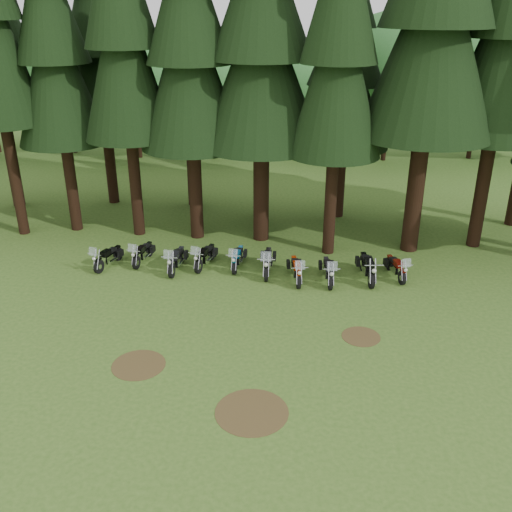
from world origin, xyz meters
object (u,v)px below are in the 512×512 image
object	(u,v)px
motorcycle_1	(143,254)
motorcycle_4	(238,258)
motorcycle_8	(367,268)
motorcycle_0	(108,258)
motorcycle_2	(176,260)
motorcycle_3	(205,257)
motorcycle_5	(267,262)
motorcycle_7	(328,271)
motorcycle_6	(296,270)
motorcycle_9	(396,268)

from	to	relation	value
motorcycle_1	motorcycle_4	xyz separation A→B (m)	(4.42, -0.11, 0.01)
motorcycle_8	motorcycle_1	bearing A→B (deg)	168.36
motorcycle_0	motorcycle_2	distance (m)	3.17
motorcycle_3	motorcycle_5	world-z (taller)	motorcycle_5
motorcycle_0	motorcycle_4	distance (m)	5.87
motorcycle_0	motorcycle_7	bearing A→B (deg)	13.47
motorcycle_0	motorcycle_6	size ratio (longest dim) A/B	0.94
motorcycle_3	motorcycle_6	world-z (taller)	motorcycle_6
motorcycle_2	motorcycle_8	size ratio (longest dim) A/B	0.94
motorcycle_1	motorcycle_2	xyz separation A→B (m)	(1.73, -0.66, 0.04)
motorcycle_1	motorcycle_6	xyz separation A→B (m)	(7.10, -1.15, 0.03)
motorcycle_0	motorcycle_8	size ratio (longest dim) A/B	0.86
motorcycle_1	motorcycle_7	world-z (taller)	motorcycle_7
motorcycle_4	motorcycle_6	bearing A→B (deg)	-17.65
motorcycle_5	motorcycle_9	distance (m)	5.62
motorcycle_6	motorcycle_7	world-z (taller)	motorcycle_7
motorcycle_4	motorcycle_5	bearing A→B (deg)	-13.66
motorcycle_2	motorcycle_6	size ratio (longest dim) A/B	1.02
motorcycle_4	motorcycle_9	bearing A→B (deg)	1.00
motorcycle_8	motorcycle_2	bearing A→B (deg)	171.98
motorcycle_0	motorcycle_5	xyz separation A→B (m)	(7.24, 0.06, 0.06)
motorcycle_2	motorcycle_0	bearing A→B (deg)	-177.78
motorcycle_2	motorcycle_6	bearing A→B (deg)	-1.98
motorcycle_3	motorcycle_7	bearing A→B (deg)	2.44
motorcycle_3	motorcycle_5	size ratio (longest dim) A/B	0.92
motorcycle_1	motorcycle_7	bearing A→B (deg)	0.94
motorcycle_0	motorcycle_6	distance (m)	8.55
motorcycle_0	motorcycle_8	xyz separation A→B (m)	(11.59, -0.12, 0.06)
motorcycle_9	motorcycle_6	bearing A→B (deg)	174.69
motorcycle_5	motorcycle_8	world-z (taller)	motorcycle_5
motorcycle_7	motorcycle_2	bearing A→B (deg)	169.79
motorcycle_5	motorcycle_9	xyz separation A→B (m)	(5.62, 0.11, -0.07)
motorcycle_2	motorcycle_8	distance (m)	8.43
motorcycle_2	motorcycle_3	xyz separation A→B (m)	(1.20, 0.53, -0.02)
motorcycle_4	motorcycle_3	bearing A→B (deg)	-175.71
motorcycle_2	motorcycle_6	distance (m)	5.39
motorcycle_0	motorcycle_8	world-z (taller)	motorcycle_0
motorcycle_4	motorcycle_9	xyz separation A→B (m)	(7.01, -0.32, -0.01)
motorcycle_7	motorcycle_1	bearing A→B (deg)	166.22
motorcycle_3	motorcycle_6	bearing A→B (deg)	-1.11
motorcycle_1	motorcycle_9	size ratio (longest dim) A/B	1.01
motorcycle_0	motorcycle_2	xyz separation A→B (m)	(3.17, -0.06, 0.03)
motorcycle_5	motorcycle_8	size ratio (longest dim) A/B	0.98
motorcycle_2	motorcycle_8	xyz separation A→B (m)	(8.43, -0.06, 0.03)
motorcycle_6	motorcycle_9	world-z (taller)	motorcycle_6
motorcycle_0	motorcycle_3	xyz separation A→B (m)	(4.36, 0.47, 0.02)
motorcycle_1	motorcycle_8	xyz separation A→B (m)	(10.16, -0.71, 0.07)
motorcycle_0	motorcycle_7	xyz separation A→B (m)	(9.90, -0.53, 0.02)
motorcycle_2	motorcycle_7	size ratio (longest dim) A/B	1.02
motorcycle_1	motorcycle_2	size ratio (longest dim) A/B	0.92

